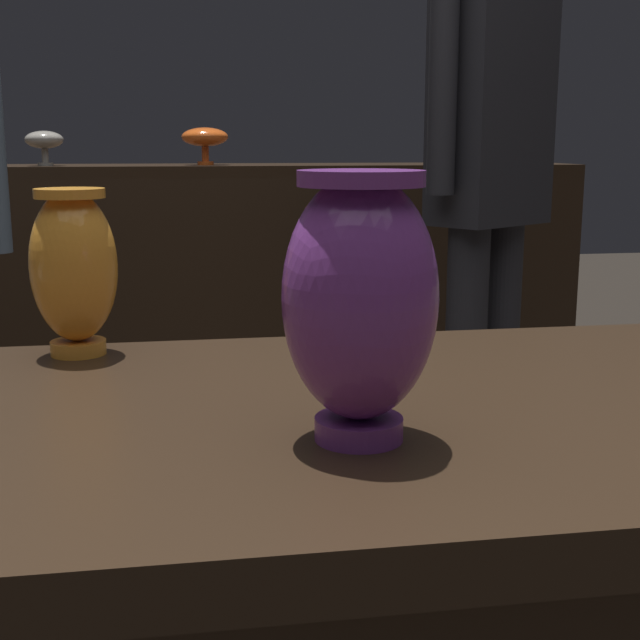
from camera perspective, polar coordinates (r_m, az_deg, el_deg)
back_display_shelf at (r=3.09m, az=-7.36°, el=0.94°), size 2.60×0.40×0.99m
vase_centerpiece at (r=0.75m, az=2.67°, el=1.48°), size 0.14×0.14×0.24m
vase_tall_behind at (r=1.11m, az=-15.99°, el=3.42°), size 0.11×0.11×0.21m
shelf_vase_center at (r=3.00m, az=-7.63°, el=11.87°), size 0.16×0.16×0.12m
shelf_vase_left at (r=2.99m, az=-17.80°, el=11.24°), size 0.12×0.12×0.11m
visitor_near_right at (r=2.32m, az=11.19°, el=10.49°), size 0.40×0.33×1.73m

